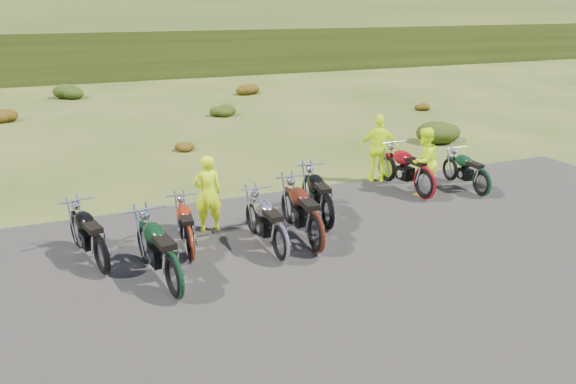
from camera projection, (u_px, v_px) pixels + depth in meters
name	position (u px, v px, depth m)	size (l,w,h in m)	color
ground	(311.00, 261.00, 10.64)	(300.00, 300.00, 0.00)	#354416
gravel_pad	(365.00, 312.00, 8.89)	(20.00, 12.00, 0.04)	black
hill_slope	(93.00, 53.00, 54.31)	(300.00, 46.00, 3.00)	#2F4115
hill_plateau	(67.00, 28.00, 106.72)	(300.00, 90.00, 9.17)	#2F4115
shrub_2	(0.00, 113.00, 22.75)	(1.30, 1.30, 0.77)	#5E320B
shrub_3	(70.00, 89.00, 28.41)	(1.56, 1.56, 0.92)	#23370D
shrub_4	(183.00, 144.00, 18.46)	(0.77, 0.77, 0.45)	#5E320B
shrub_5	(222.00, 109.00, 24.12)	(1.03, 1.03, 0.61)	#23370D
shrub_6	(246.00, 87.00, 29.79)	(1.30, 1.30, 0.77)	#5E320B
shrub_7	(440.00, 128.00, 19.73)	(1.56, 1.56, 0.92)	#23370D
shrub_8	(420.00, 105.00, 25.49)	(0.77, 0.77, 0.45)	#5E320B
motorcycle_0	(104.00, 275.00, 10.11)	(2.12, 0.71, 1.11)	black
motorcycle_1	(191.00, 261.00, 10.65)	(1.89, 0.63, 0.99)	maroon
motorcycle_2	(176.00, 299.00, 9.29)	(2.30, 0.77, 1.20)	black
motorcycle_3	(281.00, 262.00, 10.61)	(2.15, 0.72, 1.13)	#A2A2A7
motorcycle_4	(316.00, 253.00, 11.00)	(2.33, 0.78, 1.22)	#46160B
motorcycle_5	(327.00, 230.00, 12.11)	(2.19, 0.73, 1.15)	black
motorcycle_6	(423.00, 200.00, 13.95)	(2.32, 0.77, 1.21)	maroon
motorcycle_7	(480.00, 197.00, 14.16)	(1.97, 0.66, 1.03)	black
person_middle	(208.00, 195.00, 11.78)	(0.60, 0.40, 1.66)	#D8FA0D
person_right_a	(424.00, 162.00, 14.04)	(0.83, 0.65, 1.72)	#D8FA0D
person_right_b	(378.00, 149.00, 15.06)	(1.07, 0.45, 1.83)	#D8FA0D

